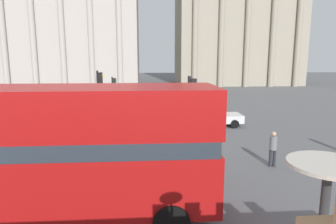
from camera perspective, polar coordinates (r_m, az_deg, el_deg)
name	(u,v)px	position (r m, az deg, el deg)	size (l,w,h in m)	color
double_decker_bus	(39,149)	(9.48, -23.39, -6.53)	(10.31, 2.66, 4.08)	black
cafe_dining_table	(326,187)	(2.61, 27.94, -12.54)	(0.60, 0.60, 0.73)	#2D2D30
plaza_building_left	(59,27)	(57.20, -20.09, 14.97)	(27.96, 13.56, 20.45)	#BCB2A8
plaza_building_right	(237,19)	(60.01, 13.02, 16.90)	(22.86, 13.19, 24.27)	#A39984
traffic_light_near	(191,114)	(11.84, 4.32, -0.29)	(0.42, 0.24, 4.20)	black
traffic_light_mid	(99,96)	(17.90, -12.93, 3.00)	(0.42, 0.24, 4.17)	black
traffic_light_far	(114,92)	(23.95, -10.32, 3.79)	(0.42, 0.24, 3.45)	black
car_white	(212,116)	(22.01, 8.36, -0.84)	(4.20, 1.93, 1.35)	black
car_navy	(189,110)	(24.61, 3.97, 0.41)	(4.20, 1.93, 1.35)	black
pedestrian_red	(179,100)	(27.94, 2.08, 2.30)	(0.32, 0.32, 1.79)	#282B33
pedestrian_grey	(273,147)	(14.42, 19.38, -6.25)	(0.32, 0.32, 1.63)	#282B33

